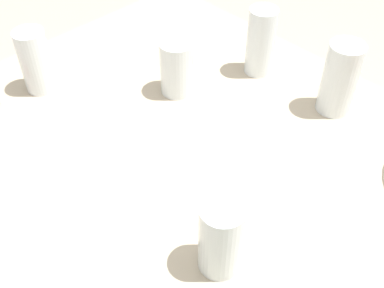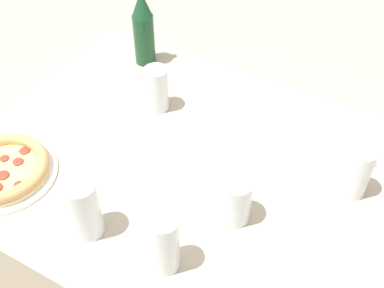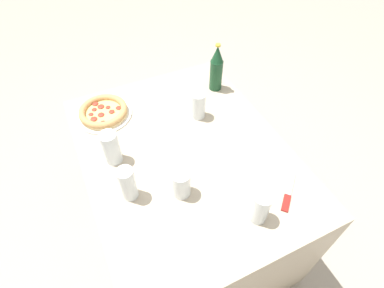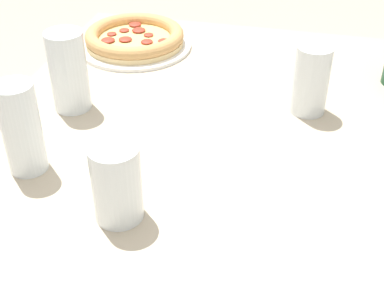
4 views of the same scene
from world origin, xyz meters
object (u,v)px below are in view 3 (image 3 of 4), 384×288
object	(u,v)px
pizza_salami	(104,112)
glass_cola	(181,184)
glass_lemonade	(128,184)
beer_bottle	(216,69)
glass_iced_tea	(260,209)
glass_water	(111,148)
glass_mango_juice	(198,106)
knife	(288,193)

from	to	relation	value
pizza_salami	glass_cola	bearing A→B (deg)	-163.68
pizza_salami	glass_lemonade	world-z (taller)	glass_lemonade
beer_bottle	glass_iced_tea	bearing A→B (deg)	163.59
pizza_salami	beer_bottle	bearing A→B (deg)	-93.98
glass_iced_tea	beer_bottle	distance (m)	0.76
glass_lemonade	glass_iced_tea	bearing A→B (deg)	-126.42
pizza_salami	glass_water	bearing A→B (deg)	174.31
glass_cola	beer_bottle	distance (m)	0.67
glass_mango_juice	knife	size ratio (longest dim) A/B	0.86
glass_water	pizza_salami	bearing A→B (deg)	-5.69
glass_cola	glass_lemonade	size ratio (longest dim) A/B	0.78
glass_cola	glass_mango_juice	bearing A→B (deg)	-34.36
glass_water	beer_bottle	world-z (taller)	beer_bottle
glass_cola	glass_mango_juice	size ratio (longest dim) A/B	0.91
glass_water	glass_iced_tea	bearing A→B (deg)	-140.48
glass_cola	glass_lemonade	world-z (taller)	glass_lemonade
glass_lemonade	glass_mango_juice	size ratio (longest dim) A/B	1.16
knife	glass_lemonade	bearing A→B (deg)	65.34
pizza_salami	glass_cola	distance (m)	0.58
beer_bottle	knife	bearing A→B (deg)	175.82
glass_mango_juice	glass_iced_tea	bearing A→B (deg)	176.05
glass_iced_tea	beer_bottle	world-z (taller)	beer_bottle
glass_cola	glass_iced_tea	size ratio (longest dim) A/B	0.86
glass_iced_tea	glass_water	distance (m)	0.62
pizza_salami	glass_mango_juice	xyz separation A→B (m)	(-0.19, -0.41, 0.04)
glass_cola	glass_iced_tea	bearing A→B (deg)	-135.93
glass_lemonade	glass_water	xyz separation A→B (m)	(0.20, 0.01, -0.00)
glass_water	glass_mango_juice	bearing A→B (deg)	-78.19
beer_bottle	knife	world-z (taller)	beer_bottle
beer_bottle	glass_lemonade	bearing A→B (deg)	126.23
pizza_salami	glass_iced_tea	world-z (taller)	glass_iced_tea
glass_iced_tea	glass_cola	bearing A→B (deg)	44.07
glass_iced_tea	knife	bearing A→B (deg)	-78.61
glass_iced_tea	knife	size ratio (longest dim) A/B	0.91
pizza_salami	knife	world-z (taller)	pizza_salami
pizza_salami	beer_bottle	world-z (taller)	beer_bottle
glass_mango_juice	knife	world-z (taller)	glass_mango_juice
glass_cola	glass_lemonade	bearing A→B (deg)	68.12
beer_bottle	pizza_salami	bearing A→B (deg)	86.02
glass_mango_juice	beer_bottle	distance (m)	0.24
glass_iced_tea	glass_water	world-z (taller)	glass_water
glass_cola	glass_water	bearing A→B (deg)	35.42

